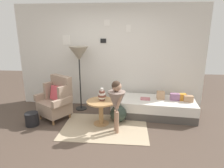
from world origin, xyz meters
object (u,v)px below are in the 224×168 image
book_on_daybed (145,99)px  floor_lamp (79,55)px  side_table (101,107)px  magazine_basket (32,119)px  armchair (57,100)px  daybed (153,107)px  demijohn_near (118,113)px  person_child (117,100)px  vase_striped (102,95)px

book_on_daybed → floor_lamp: bearing=171.4°
side_table → floor_lamp: 1.42m
magazine_basket → armchair: bearing=46.3°
daybed → floor_lamp: bearing=172.8°
side_table → demijohn_near: 0.44m
daybed → demijohn_near: size_ratio=4.35×
daybed → side_table: (-1.16, -0.56, 0.19)m
floor_lamp → book_on_daybed: (1.60, -0.24, -0.97)m
side_table → floor_lamp: size_ratio=0.38×
magazine_basket → book_on_daybed: bearing=16.8°
side_table → person_child: 0.55m
person_child → book_on_daybed: person_child is taller
daybed → floor_lamp: 2.17m
side_table → person_child: (0.35, -0.32, 0.29)m
armchair → daybed: 2.26m
daybed → magazine_basket: 2.73m
side_table → magazine_basket: side_table is taller
armchair → demijohn_near: armchair is taller
vase_striped → magazine_basket: bearing=-171.0°
vase_striped → magazine_basket: (-1.48, -0.24, -0.50)m
armchair → demijohn_near: size_ratio=2.14×
vase_striped → magazine_basket: 1.58m
vase_striped → book_on_daybed: bearing=27.7°
vase_striped → demijohn_near: size_ratio=0.59×
floor_lamp → armchair: bearing=-127.5°
armchair → person_child: 1.53m
daybed → demijohn_near: bearing=-153.3°
armchair → magazine_basket: 0.66m
side_table → book_on_daybed: size_ratio=2.76×
side_table → demijohn_near: size_ratio=1.34×
book_on_daybed → vase_striped: bearing=-152.3°
daybed → magazine_basket: bearing=-164.1°
floor_lamp → person_child: 1.65m
demijohn_near → side_table: bearing=-156.1°
floor_lamp → vase_striped: bearing=-48.6°
person_child → demijohn_near: size_ratio=2.34×
armchair → person_child: (1.41, -0.56, 0.23)m
person_child → magazine_basket: 1.90m
armchair → person_child: size_ratio=0.92×
person_child → daybed: bearing=47.3°
book_on_daybed → magazine_basket: book_on_daybed is taller
side_table → armchair: bearing=167.3°
vase_striped → book_on_daybed: (0.95, 0.50, -0.23)m
armchair → daybed: armchair is taller
floor_lamp → person_child: floor_lamp is taller
side_table → vase_striped: bearing=70.6°
floor_lamp → person_child: bearing=-48.2°
daybed → armchair: bearing=-171.7°
magazine_basket → vase_striped: bearing=9.0°
vase_striped → side_table: bearing=-109.4°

